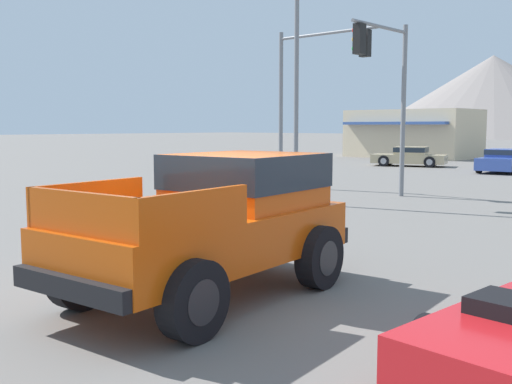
{
  "coord_description": "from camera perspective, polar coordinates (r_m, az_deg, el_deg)",
  "views": [
    {
      "loc": [
        5.98,
        -5.6,
        2.37
      ],
      "look_at": [
        0.0,
        0.92,
        1.4
      ],
      "focal_mm": 42.0,
      "sensor_mm": 36.0,
      "label": 1
    }
  ],
  "objects": [
    {
      "name": "orange_pickup_truck",
      "position": [
        8.46,
        -3.33,
        -2.28
      ],
      "size": [
        2.65,
        4.84,
        1.97
      ],
      "rotation": [
        0.0,
        0.0,
        0.1
      ],
      "color": "#CC4C0C",
      "rests_on": "ground_plane"
    },
    {
      "name": "traffic_light_crosswalk",
      "position": [
        22.33,
        5.61,
        10.85
      ],
      "size": [
        4.32,
        0.38,
        5.92
      ],
      "color": "slate",
      "rests_on": "ground_plane"
    },
    {
      "name": "storefront_building",
      "position": [
        47.55,
        14.7,
        5.4
      ],
      "size": [
        9.18,
        6.11,
        3.61
      ],
      "color": "beige",
      "rests_on": "ground_plane"
    },
    {
      "name": "ground_plane",
      "position": [
        8.53,
        -4.27,
        -9.9
      ],
      "size": [
        320.0,
        320.0,
        0.0
      ],
      "primitive_type": "plane",
      "color": "slate"
    },
    {
      "name": "traffic_light_main",
      "position": [
        19.9,
        12.21,
        10.72
      ],
      "size": [
        0.38,
        3.23,
        5.72
      ],
      "rotation": [
        0.0,
        0.0,
        4.71
      ],
      "color": "slate",
      "rests_on": "ground_plane"
    },
    {
      "name": "parked_car_blue",
      "position": [
        33.47,
        22.53,
        2.8
      ],
      "size": [
        2.24,
        4.37,
        1.2
      ],
      "rotation": [
        0.0,
        0.0,
        3.24
      ],
      "color": "#334C9E",
      "rests_on": "ground_plane"
    },
    {
      "name": "parked_car_tan",
      "position": [
        36.88,
        14.43,
        3.32
      ],
      "size": [
        4.61,
        3.02,
        1.16
      ],
      "rotation": [
        0.0,
        0.0,
        1.89
      ],
      "color": "tan",
      "rests_on": "ground_plane"
    },
    {
      "name": "street_lamp_post",
      "position": [
        18.49,
        3.89,
        14.18
      ],
      "size": [
        0.9,
        0.24,
        8.26
      ],
      "color": "slate",
      "rests_on": "ground_plane"
    }
  ]
}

